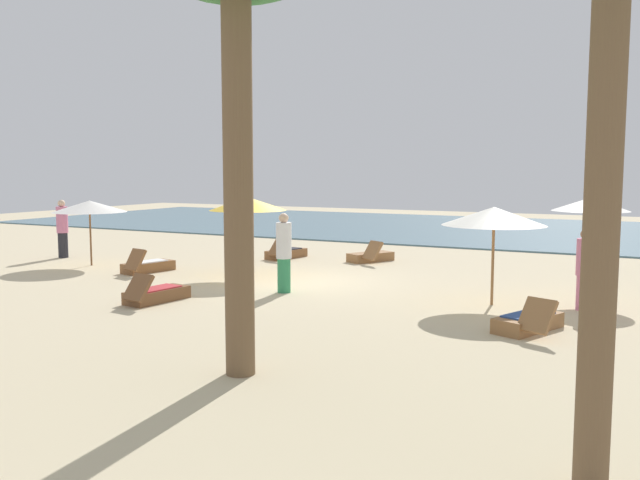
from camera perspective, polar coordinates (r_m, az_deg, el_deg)
ground_plane at (r=17.86m, az=-1.85°, el=-3.49°), size 60.00×60.00×0.00m
ocean_water at (r=33.62m, az=12.38°, el=0.93°), size 48.00×16.00×0.06m
umbrella_0 at (r=15.01m, az=14.44°, el=1.95°), size 2.24×2.24×2.14m
umbrella_1 at (r=21.70m, az=-18.84°, el=2.70°), size 2.22×2.22×1.99m
umbrella_2 at (r=18.59m, az=-6.10°, el=3.05°), size 2.12×2.12×2.18m
umbrella_3 at (r=16.67m, az=21.83°, el=2.80°), size 1.72×1.72×2.30m
lounger_0 at (r=15.53m, az=-13.69°, el=-4.45°), size 0.79×1.74×0.71m
lounger_1 at (r=19.99m, az=-14.36°, el=-2.13°), size 0.92×1.73×0.73m
lounger_2 at (r=21.59m, az=4.29°, el=-1.38°), size 1.30×1.74×0.72m
lounger_3 at (r=13.00m, az=17.18°, el=-6.59°), size 1.17×1.76×0.72m
lounger_4 at (r=22.34m, az=-2.92°, el=-1.10°), size 0.88×1.77×0.68m
person_1 at (r=16.14m, az=-3.06°, el=-1.07°), size 0.52×0.52×1.90m
person_2 at (r=23.97m, az=-20.87°, el=0.91°), size 0.42×0.42×1.92m
person_3 at (r=15.16m, az=21.36°, el=-2.34°), size 0.46×0.46×1.71m
person_4 at (r=21.58m, az=22.98°, el=-0.05°), size 0.34×0.34×1.67m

